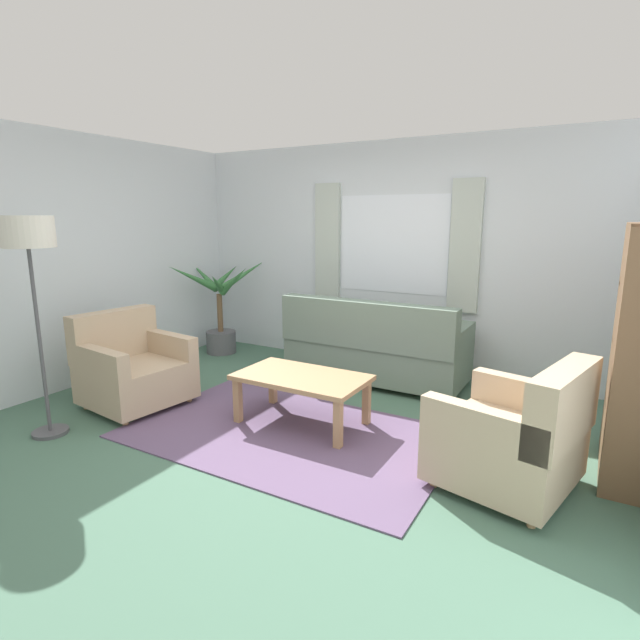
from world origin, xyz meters
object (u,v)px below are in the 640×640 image
at_px(armchair_right, 516,438).
at_px(standing_lamp, 28,248).
at_px(bookshelf, 633,349).
at_px(potted_plant, 220,312).
at_px(armchair_left, 132,368).
at_px(couch, 374,349).
at_px(coffee_table, 302,382).

distance_m(armchair_right, standing_lamp, 3.78).
height_order(armchair_right, bookshelf, bookshelf).
height_order(potted_plant, bookshelf, bookshelf).
xyz_separation_m(armchair_right, potted_plant, (-3.89, 1.60, 0.18)).
relative_size(armchair_left, armchair_right, 0.93).
height_order(couch, potted_plant, potted_plant).
bearing_deg(standing_lamp, coffee_table, 35.53).
bearing_deg(armchair_left, coffee_table, -69.29).
relative_size(armchair_right, bookshelf, 0.58).
relative_size(armchair_right, coffee_table, 0.91).
bearing_deg(coffee_table, potted_plant, 146.38).
distance_m(armchair_left, bookshelf, 4.12).
xyz_separation_m(armchair_left, armchair_right, (3.38, 0.23, 0.00)).
bearing_deg(coffee_table, couch, 86.76).
bearing_deg(potted_plant, coffee_table, -33.62).
relative_size(armchair_left, bookshelf, 0.54).
xyz_separation_m(coffee_table, standing_lamp, (-1.70, -1.21, 1.14)).
bearing_deg(armchair_left, couch, -37.63).
bearing_deg(couch, armchair_right, 137.66).
relative_size(armchair_left, standing_lamp, 0.53).
distance_m(coffee_table, potted_plant, 2.57).
height_order(couch, armchair_right, couch).
xyz_separation_m(armchair_right, standing_lamp, (-3.44, -1.03, 1.17)).
relative_size(coffee_table, bookshelf, 0.64).
xyz_separation_m(couch, armchair_left, (-1.71, -1.76, -0.01)).
distance_m(couch, armchair_left, 2.45).
bearing_deg(couch, potted_plant, -1.99).
relative_size(couch, potted_plant, 1.54).
relative_size(armchair_left, coffee_table, 0.84).
distance_m(couch, standing_lamp, 3.32).
distance_m(couch, bookshelf, 2.52).
height_order(armchair_left, armchair_right, same).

